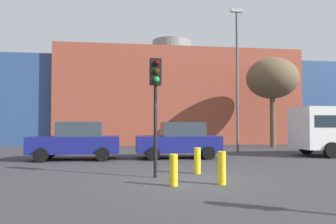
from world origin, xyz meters
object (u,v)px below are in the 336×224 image
object	(u,v)px
parked_car_2	(179,140)
bare_tree_0	(272,79)
street_lamp	(237,72)
traffic_light_island	(156,90)
bollard_yellow_2	(174,170)
parked_car_1	(76,141)
bollard_yellow_1	(222,168)
bollard_yellow_0	(197,161)

from	to	relation	value
parked_car_2	bare_tree_0	distance (m)	11.41
parked_car_2	street_lamp	xyz separation A→B (m)	(4.30, 3.01, 4.18)
traffic_light_island	bollard_yellow_2	distance (m)	2.95
parked_car_1	street_lamp	xyz separation A→B (m)	(9.52, 3.01, 4.17)
bollard_yellow_2	bollard_yellow_1	bearing A→B (deg)	0.27
traffic_light_island	street_lamp	xyz separation A→B (m)	(6.15, 8.94, 2.16)
bollard_yellow_0	bollard_yellow_1	world-z (taller)	bollard_yellow_1
bollard_yellow_1	traffic_light_island	bearing A→B (deg)	140.26
bare_tree_0	street_lamp	distance (m)	5.35
parked_car_1	bollard_yellow_2	world-z (taller)	parked_car_1
street_lamp	bare_tree_0	bearing A→B (deg)	40.78
traffic_light_island	bollard_yellow_0	world-z (taller)	traffic_light_island
parked_car_2	bollard_yellow_0	distance (m)	5.33
bollard_yellow_0	street_lamp	bearing A→B (deg)	61.24
traffic_light_island	bollard_yellow_2	xyz separation A→B (m)	(0.37, -1.52, -2.49)
parked_car_1	bollard_yellow_0	distance (m)	7.27
parked_car_1	bollard_yellow_0	xyz separation A→B (m)	(4.96, -5.30, -0.47)
traffic_light_island	street_lamp	bearing A→B (deg)	136.42
parked_car_2	bollard_yellow_1	xyz separation A→B (m)	(-0.03, -7.44, -0.44)
parked_car_1	street_lamp	size ratio (longest dim) A/B	0.48
parked_car_1	bare_tree_0	xyz separation A→B (m)	(13.57, 6.51, 4.26)
traffic_light_island	bollard_yellow_0	distance (m)	3.01
parked_car_2	bollard_yellow_2	bearing A→B (deg)	78.75
bollard_yellow_0	bollard_yellow_1	distance (m)	2.15
parked_car_2	bollard_yellow_0	xyz separation A→B (m)	(-0.27, -5.30, -0.46)
bollard_yellow_2	parked_car_2	bearing A→B (deg)	78.75
bollard_yellow_1	bollard_yellow_2	xyz separation A→B (m)	(-1.46, -0.01, -0.03)
parked_car_1	bollard_yellow_1	bearing A→B (deg)	124.93
parked_car_2	bare_tree_0	xyz separation A→B (m)	(8.34, 6.51, 4.27)
parked_car_1	bollard_yellow_2	xyz separation A→B (m)	(3.74, -7.45, -0.48)
parked_car_1	bollard_yellow_1	world-z (taller)	parked_car_1
traffic_light_island	bollard_yellow_1	distance (m)	3.42
traffic_light_island	bollard_yellow_1	size ratio (longest dim) A/B	4.08
parked_car_2	bollard_yellow_1	size ratio (longest dim) A/B	4.41
traffic_light_island	bollard_yellow_1	xyz separation A→B (m)	(1.83, -1.52, -2.46)
bollard_yellow_1	street_lamp	distance (m)	12.22
bare_tree_0	bollard_yellow_0	bearing A→B (deg)	-126.11
traffic_light_island	street_lamp	size ratio (longest dim) A/B	0.44
street_lamp	bollard_yellow_2	bearing A→B (deg)	-118.90
street_lamp	parked_car_1	bearing A→B (deg)	-162.44
bollard_yellow_1	parked_car_1	bearing A→B (deg)	124.93
bollard_yellow_2	parked_car_1	bearing A→B (deg)	116.68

